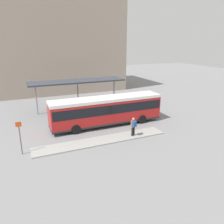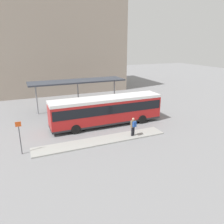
{
  "view_description": "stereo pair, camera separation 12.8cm",
  "coord_description": "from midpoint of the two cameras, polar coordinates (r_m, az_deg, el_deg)",
  "views": [
    {
      "loc": [
        -8.55,
        -20.98,
        8.66
      ],
      "look_at": [
        0.61,
        0.0,
        1.4
      ],
      "focal_mm": 35.0,
      "sensor_mm": 36.0,
      "label": 1
    },
    {
      "loc": [
        -8.43,
        -21.03,
        8.66
      ],
      "look_at": [
        0.61,
        0.0,
        1.4
      ],
      "focal_mm": 35.0,
      "sensor_mm": 36.0,
      "label": 2
    }
  ],
  "objects": [
    {
      "name": "station_building",
      "position": [
        45.08,
        -14.6,
        16.52
      ],
      "size": [
        23.08,
        14.67,
        16.47
      ],
      "color": "gray",
      "rests_on": "ground_plane"
    },
    {
      "name": "ground_plane",
      "position": [
        24.25,
        -1.48,
        -3.34
      ],
      "size": [
        120.0,
        120.0,
        0.0
      ],
      "primitive_type": "plane",
      "color": "gray"
    },
    {
      "name": "potted_planter_near_shelter",
      "position": [
        28.58,
        -0.34,
        1.15
      ],
      "size": [
        0.74,
        0.74,
        1.1
      ],
      "color": "slate",
      "rests_on": "ground_plane"
    },
    {
      "name": "curb_island",
      "position": [
        20.35,
        -2.75,
        -7.44
      ],
      "size": [
        12.49,
        1.8,
        0.12
      ],
      "color": "#9E9E99",
      "rests_on": "ground_plane"
    },
    {
      "name": "city_bus",
      "position": [
        23.66,
        -1.49,
        0.8
      ],
      "size": [
        12.26,
        2.61,
        3.12
      ],
      "rotation": [
        0.0,
        0.0,
        -0.0
      ],
      "color": "red",
      "rests_on": "ground_plane"
    },
    {
      "name": "platform_sign",
      "position": [
        18.93,
        -23.06,
        -5.94
      ],
      "size": [
        0.44,
        0.08,
        2.8
      ],
      "color": "#4C4C51",
      "rests_on": "ground_plane"
    },
    {
      "name": "station_shelter",
      "position": [
        29.28,
        -9.19,
        7.81
      ],
      "size": [
        12.49,
        3.25,
        3.97
      ],
      "color": "#383D47",
      "rests_on": "ground_plane"
    },
    {
      "name": "pedestrian_waiting",
      "position": [
        20.85,
        5.47,
        -3.57
      ],
      "size": [
        0.47,
        0.5,
        1.82
      ],
      "rotation": [
        0.0,
        0.0,
        1.7
      ],
      "color": "#232328",
      "rests_on": "curb_island"
    },
    {
      "name": "bicycle_red",
      "position": [
        31.97,
        10.88,
        2.26
      ],
      "size": [
        0.48,
        1.75,
        0.75
      ],
      "rotation": [
        0.0,
        0.0,
        1.49
      ],
      "color": "black",
      "rests_on": "ground_plane"
    },
    {
      "name": "bicycle_yellow",
      "position": [
        33.38,
        9.61,
        2.94
      ],
      "size": [
        0.48,
        1.64,
        0.71
      ],
      "rotation": [
        0.0,
        0.0,
        -1.52
      ],
      "color": "black",
      "rests_on": "ground_plane"
    },
    {
      "name": "bicycle_white",
      "position": [
        32.48,
        9.7,
        2.55
      ],
      "size": [
        0.48,
        1.72,
        0.74
      ],
      "rotation": [
        0.0,
        0.0,
        1.62
      ],
      "color": "black",
      "rests_on": "ground_plane"
    }
  ]
}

